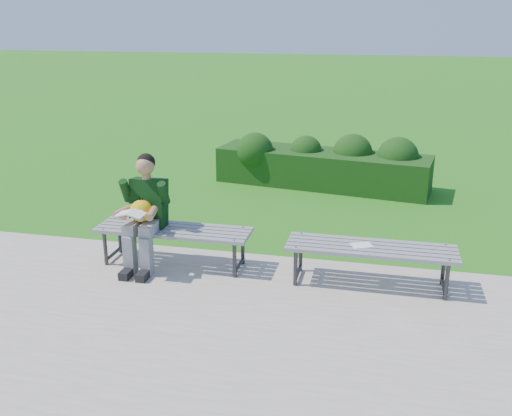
% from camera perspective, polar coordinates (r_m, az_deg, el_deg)
% --- Properties ---
extents(ground, '(80.00, 80.00, 0.00)m').
position_cam_1_polar(ground, '(7.09, -1.56, -4.63)').
color(ground, '#256714').
rests_on(ground, ground).
extents(walkway, '(30.00, 3.50, 0.02)m').
position_cam_1_polar(walkway, '(5.58, -6.03, -11.43)').
color(walkway, '#AC9F8D').
rests_on(walkway, ground).
extents(hedge, '(3.73, 1.47, 0.92)m').
position_cam_1_polar(hedge, '(9.91, 7.04, 4.44)').
color(hedge, '#153A0E').
rests_on(hedge, ground).
extents(bench_left, '(1.80, 0.50, 0.46)m').
position_cam_1_polar(bench_left, '(6.68, -8.25, -2.47)').
color(bench_left, slate).
rests_on(bench_left, walkway).
extents(bench_right, '(1.80, 0.50, 0.46)m').
position_cam_1_polar(bench_right, '(6.23, 11.41, -4.24)').
color(bench_right, slate).
rests_on(bench_right, walkway).
extents(seated_boy, '(0.56, 0.76, 1.31)m').
position_cam_1_polar(seated_boy, '(6.60, -11.10, -0.11)').
color(seated_boy, slate).
rests_on(seated_boy, walkway).
extents(paper_sheet, '(0.27, 0.24, 0.01)m').
position_cam_1_polar(paper_sheet, '(6.21, 10.52, -3.69)').
color(paper_sheet, white).
rests_on(paper_sheet, bench_right).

